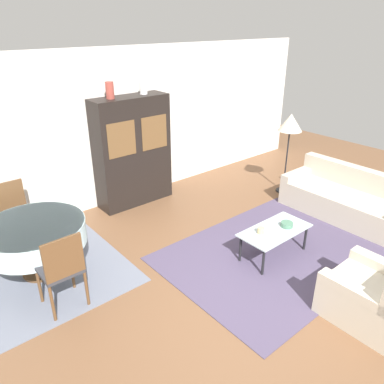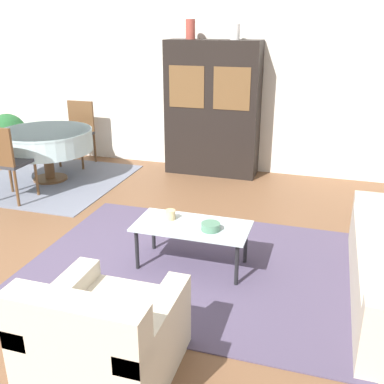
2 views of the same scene
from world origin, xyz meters
name	(u,v)px [view 2 (image 2 of 2)]	position (x,y,z in m)	size (l,w,h in m)	color
ground_plane	(66,280)	(0.00, 0.00, 0.00)	(14.00, 14.00, 0.00)	brown
wall_back	(188,79)	(0.00, 3.63, 1.35)	(10.00, 0.06, 2.70)	silver
area_rug	(196,265)	(1.05, 0.58, 0.01)	(3.08, 2.27, 0.01)	#4C425B
dining_rug	(50,181)	(-1.66, 2.26, 0.01)	(2.01, 2.09, 0.01)	slate
armchair	(104,339)	(0.89, -0.94, 0.29)	(0.85, 0.88, 0.77)	beige
coffee_table	(192,229)	(1.01, 0.57, 0.38)	(1.05, 0.53, 0.42)	black
display_cabinet	(213,109)	(0.47, 3.35, 0.97)	(1.35, 0.46, 1.93)	black
dining_table	(46,141)	(-1.68, 2.30, 0.59)	(1.30, 1.30, 0.73)	brown
dining_chair_near	(5,159)	(-1.68, 1.43, 0.57)	(0.44, 0.44, 0.98)	brown
dining_chair_far	(78,129)	(-1.68, 3.17, 0.57)	(0.44, 0.44, 0.98)	brown
cup	(170,215)	(0.78, 0.63, 0.47)	(0.10, 0.10, 0.09)	tan
bowl	(211,227)	(1.20, 0.51, 0.46)	(0.17, 0.17, 0.07)	#4C7A60
vase_tall	(190,29)	(0.13, 3.35, 2.06)	(0.13, 0.13, 0.27)	#9E4238
vase_short	(235,32)	(0.77, 3.35, 2.03)	(0.13, 0.13, 0.21)	white
potted_plant	(8,134)	(-2.96, 3.08, 0.42)	(0.60, 0.60, 0.75)	#4C4C51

